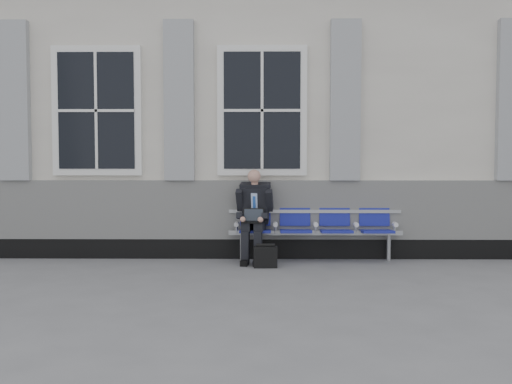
{
  "coord_description": "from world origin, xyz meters",
  "views": [
    {
      "loc": [
        0.36,
        -7.19,
        1.49
      ],
      "look_at": [
        0.27,
        0.9,
        1.05
      ],
      "focal_mm": 40.0,
      "sensor_mm": 36.0,
      "label": 1
    }
  ],
  "objects": [
    {
      "name": "ground",
      "position": [
        0.0,
        0.0,
        0.0
      ],
      "size": [
        70.0,
        70.0,
        0.0
      ],
      "primitive_type": "plane",
      "color": "slate",
      "rests_on": "ground"
    },
    {
      "name": "businessman",
      "position": [
        0.24,
        1.19,
        0.74
      ],
      "size": [
        0.56,
        0.75,
        1.37
      ],
      "color": "black",
      "rests_on": "ground"
    },
    {
      "name": "bench",
      "position": [
        1.15,
        1.32,
        0.55
      ],
      "size": [
        2.6,
        0.47,
        0.91
      ],
      "color": "#9EA0A3",
      "rests_on": "ground"
    },
    {
      "name": "briefcase",
      "position": [
        0.4,
        0.72,
        0.16
      ],
      "size": [
        0.34,
        0.15,
        0.34
      ],
      "color": "black",
      "rests_on": "ground"
    },
    {
      "name": "station_building",
      "position": [
        -0.02,
        3.47,
        2.22
      ],
      "size": [
        14.4,
        4.4,
        4.49
      ],
      "color": "silver",
      "rests_on": "ground"
    }
  ]
}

